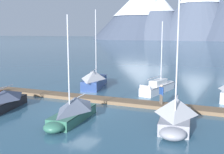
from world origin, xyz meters
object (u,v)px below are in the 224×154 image
Objects in this scene: sailboat_outer_slip at (176,114)px; person_on_dock at (161,93)px; sailboat_mid_dock_starboard at (73,110)px; sailboat_far_berth at (160,87)px; sailboat_mid_dock_port at (95,79)px; sailboat_second_berth at (1,101)px.

sailboat_outer_slip is 4.93m from person_on_dock.
sailboat_mid_dock_starboard is 1.01× the size of sailboat_far_berth.
sailboat_second_berth is at bearing -101.99° from sailboat_mid_dock_port.
person_on_dock is at bearing 51.33° from sailboat_mid_dock_starboard.
sailboat_far_berth is (10.12, 12.39, -0.18)m from sailboat_second_berth.
sailboat_far_berth is at bearing 3.71° from sailboat_mid_dock_port.
sailboat_mid_dock_port is 12.75m from sailboat_mid_dock_starboard.
sailboat_mid_dock_starboard is 0.89× the size of sailboat_outer_slip.
person_on_dock is (4.93, 6.16, 0.47)m from sailboat_mid_dock_starboard.
sailboat_second_berth is 13.38m from person_on_dock.
sailboat_mid_dock_starboard is at bearing -69.63° from sailboat_mid_dock_port.
sailboat_mid_dock_port is at bearing -176.29° from sailboat_far_berth.
person_on_dock is at bearing -74.22° from sailboat_far_berth.
sailboat_mid_dock_port is 1.05× the size of sailboat_outer_slip.
sailboat_mid_dock_port reaches higher than sailboat_far_berth.
sailboat_mid_dock_starboard is at bearing -128.67° from person_on_dock.
sailboat_mid_dock_starboard is at bearing -104.24° from sailboat_far_berth.
sailboat_mid_dock_port reaches higher than sailboat_second_berth.
sailboat_mid_dock_starboard is at bearing -0.43° from sailboat_second_berth.
sailboat_mid_dock_starboard is (4.44, -11.95, -0.15)m from sailboat_mid_dock_port.
sailboat_outer_slip reaches higher than sailboat_far_berth.
sailboat_far_berth is 0.88× the size of sailboat_outer_slip.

